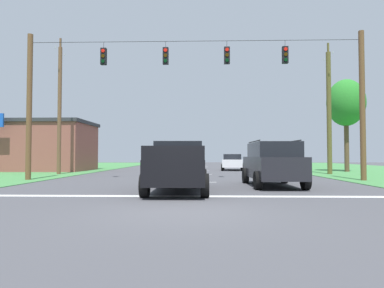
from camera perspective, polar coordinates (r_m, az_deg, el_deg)
ground_plane at (r=8.66m, az=-1.53°, el=-11.25°), size 120.00×120.00×0.00m
stop_bar_stripe at (r=11.58m, az=-0.72°, el=-8.88°), size 15.58×0.45×0.01m
lane_dash_0 at (r=17.54m, az=0.08°, el=-6.52°), size 2.50×0.15×0.01m
lane_dash_1 at (r=24.68m, az=0.52°, el=-5.20°), size 2.50×0.15×0.01m
lane_dash_2 at (r=30.55m, az=0.73°, el=-4.58°), size 2.50×0.15×0.01m
lane_dash_3 at (r=40.81m, az=0.95°, el=-3.92°), size 2.50×0.15×0.01m
lane_dash_4 at (r=43.51m, az=0.99°, el=-3.80°), size 2.50×0.15×0.01m
overhead_signal_span at (r=18.97m, az=0.30°, el=8.01°), size 19.03×0.31×8.35m
pickup_truck at (r=13.08m, az=-2.36°, el=-3.85°), size 2.31×5.42×1.95m
suv_black at (r=15.67m, az=13.54°, el=-3.14°), size 2.29×4.84×2.05m
distant_car_crossing_white at (r=31.97m, az=6.90°, el=-3.04°), size 2.34×4.45×1.52m
utility_pole_mid_right at (r=26.87m, az=22.31°, el=5.19°), size 0.34×1.83×9.79m
utility_pole_near_left at (r=26.72m, az=-21.64°, el=5.73°), size 0.28×1.81×10.12m
tree_roadside_right at (r=31.50m, az=24.76°, el=6.31°), size 3.14×3.14×7.88m
roadside_store at (r=34.52m, az=-27.62°, el=-0.30°), size 13.34×7.29×4.80m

